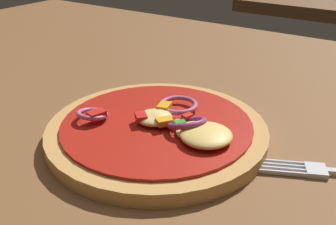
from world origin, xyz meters
TOP-DOWN VIEW (x-y plane):
  - dining_table at (0.00, 0.00)m, footprint 1.37×0.88m
  - pizza at (0.02, -0.03)m, footprint 0.22×0.22m

SIDE VIEW (x-z plane):
  - dining_table at x=0.00m, z-range 0.00..0.03m
  - pizza at x=0.02m, z-range 0.03..0.06m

